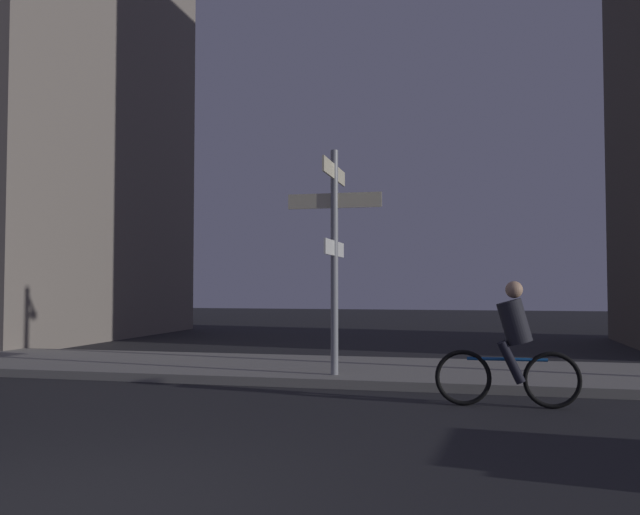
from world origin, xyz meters
name	(u,v)px	position (x,y,z in m)	size (l,w,h in m)	color
sidewalk_kerb	(313,369)	(0.00, 7.58, 0.07)	(40.00, 3.36, 0.14)	gray
signpost	(334,240)	(0.63, 6.46, 2.29)	(1.53, 1.62, 3.59)	gray
cyclist	(511,348)	(3.26, 4.94, 0.75)	(1.82, 0.33, 1.61)	black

